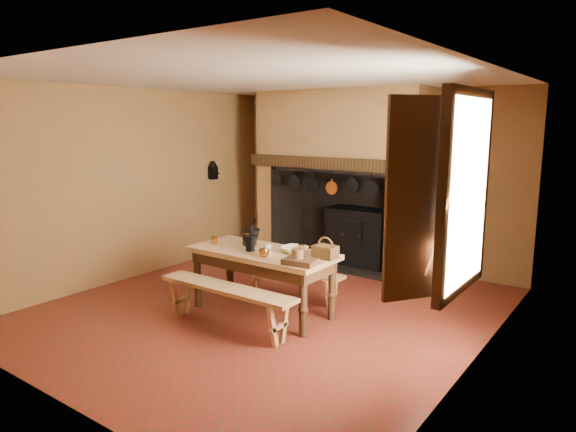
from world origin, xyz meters
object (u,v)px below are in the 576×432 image
object	(u,v)px
iron_range	(360,236)
mixing_bowl	(294,250)
work_table	(262,260)
coffee_grinder	(250,239)
bench_front	(227,297)
wicker_basket	(325,251)

from	to	relation	value
iron_range	mixing_bowl	distance (m)	2.53
iron_range	work_table	xyz separation A→B (m)	(0.06, -2.60, 0.18)
coffee_grinder	bench_front	bearing A→B (deg)	-47.72
work_table	coffee_grinder	xyz separation A→B (m)	(-0.28, 0.10, 0.20)
iron_range	wicker_basket	size ratio (longest dim) A/B	6.06
work_table	coffee_grinder	bearing A→B (deg)	159.66
iron_range	mixing_bowl	size ratio (longest dim) A/B	5.26
coffee_grinder	wicker_basket	distance (m)	1.09
work_table	mixing_bowl	xyz separation A→B (m)	(0.38, 0.14, 0.16)
iron_range	bench_front	world-z (taller)	iron_range
work_table	mixing_bowl	world-z (taller)	mixing_bowl
mixing_bowl	wicker_basket	bearing A→B (deg)	0.02
wicker_basket	bench_front	bearing A→B (deg)	-134.95
work_table	bench_front	xyz separation A→B (m)	(0.00, -0.64, -0.28)
bench_front	mixing_bowl	distance (m)	0.97
coffee_grinder	mixing_bowl	bearing A→B (deg)	24.29
mixing_bowl	work_table	bearing A→B (deg)	-160.15
iron_range	wicker_basket	bearing A→B (deg)	-70.70
work_table	bench_front	distance (m)	0.70
work_table	wicker_basket	xyz separation A→B (m)	(0.80, 0.14, 0.20)
iron_range	work_table	world-z (taller)	iron_range
coffee_grinder	work_table	bearing A→B (deg)	1.13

